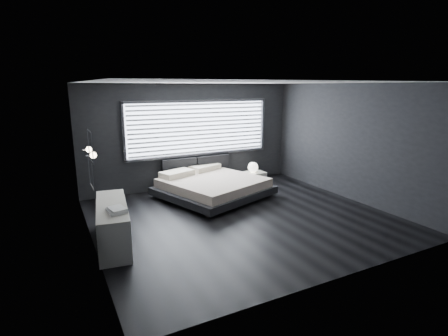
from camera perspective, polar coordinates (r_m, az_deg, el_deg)
room at (r=7.15m, az=3.11°, el=2.51°), size 6.04×6.00×2.80m
window at (r=9.60m, az=-4.00°, el=6.52°), size 4.14×0.09×1.52m
headboard at (r=9.67m, az=-4.54°, el=0.30°), size 1.96×0.16×0.52m
sconce_near at (r=6.26m, az=-20.60°, el=1.97°), size 0.18×0.11×0.11m
sconce_far at (r=6.84m, az=-21.22°, el=2.83°), size 0.18×0.11×0.11m
wall_art_upper at (r=5.62m, az=-20.99°, el=3.33°), size 0.01×0.48×0.48m
wall_art_lower at (r=5.95m, az=-20.89°, el=-0.77°), size 0.01×0.48×0.48m
bed at (r=8.81m, az=-1.95°, el=-2.88°), size 2.97×2.90×0.61m
nightstand at (r=10.04m, az=4.89°, el=-1.58°), size 0.62×0.54×0.33m
orb_lamp at (r=9.94m, az=4.74°, el=0.13°), size 0.29×0.29×0.29m
dresser at (r=6.53m, az=-17.67°, el=-8.69°), size 0.75×1.86×0.73m
book_stack at (r=6.00m, az=-17.11°, el=-6.56°), size 0.31×0.39×0.07m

